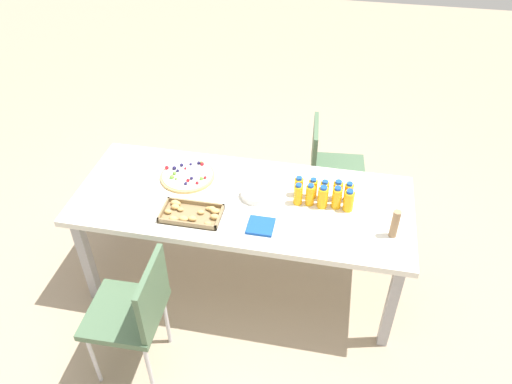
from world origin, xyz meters
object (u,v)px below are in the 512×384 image
juice_bottle_2 (324,190)px  plate_stack (257,194)px  juice_bottle_7 (323,197)px  juice_bottle_1 (338,191)px  juice_bottle_3 (313,188)px  juice_bottle_4 (299,187)px  juice_bottle_8 (310,195)px  juice_bottle_9 (298,194)px  fruit_pizza (187,176)px  chair_near_left (329,164)px  party_table (243,207)px  napkin_stack (261,226)px  juice_bottle_5 (349,201)px  juice_bottle_6 (337,198)px  snack_tray (192,214)px  juice_bottle_0 (349,192)px  cardboard_tube (395,224)px  chair_far_right (135,309)px

juice_bottle_2 → plate_stack: bearing=8.5°
juice_bottle_7 → juice_bottle_2: bearing=-91.7°
juice_bottle_1 → juice_bottle_3: juice_bottle_1 is taller
juice_bottle_4 → plate_stack: 0.26m
juice_bottle_3 → juice_bottle_8: (0.01, 0.07, 0.00)m
juice_bottle_1 → plate_stack: juice_bottle_1 is taller
juice_bottle_8 → juice_bottle_9: bearing=6.3°
juice_bottle_3 → fruit_pizza: 0.81m
chair_near_left → juice_bottle_9: 0.83m
party_table → juice_bottle_4: (-0.33, -0.10, 0.13)m
chair_near_left → napkin_stack: chair_near_left is taller
napkin_stack → juice_bottle_5: bearing=-152.4°
chair_near_left → juice_bottle_8: (0.08, 0.75, 0.30)m
juice_bottle_6 → fruit_pizza: (0.96, -0.11, -0.06)m
chair_near_left → snack_tray: 1.26m
snack_tray → juice_bottle_0: bearing=-160.4°
juice_bottle_3 → juice_bottle_6: (-0.15, 0.07, 0.01)m
chair_near_left → juice_bottle_5: 0.83m
juice_bottle_1 → cardboard_tube: (-0.33, 0.26, 0.02)m
party_table → juice_bottle_6: 0.58m
juice_bottle_5 → fruit_pizza: bearing=-6.7°
juice_bottle_4 → napkin_stack: juice_bottle_4 is taller
juice_bottle_5 → fruit_pizza: size_ratio=0.42×
juice_bottle_0 → juice_bottle_5: size_ratio=0.92×
chair_far_right → juice_bottle_3: bearing=-46.3°
chair_far_right → juice_bottle_2: 1.28m
juice_bottle_7 → snack_tray: bearing=17.3°
juice_bottle_1 → juice_bottle_5: 0.11m
juice_bottle_3 → juice_bottle_5: juice_bottle_5 is taller
chair_near_left → juice_bottle_3: size_ratio=6.09×
juice_bottle_6 → napkin_stack: size_ratio=0.99×
juice_bottle_8 → chair_near_left: bearing=-95.8°
juice_bottle_4 → plate_stack: bearing=14.2°
fruit_pizza → juice_bottle_8: bearing=172.1°
party_table → chair_near_left: size_ratio=2.47×
juice_bottle_0 → juice_bottle_1: size_ratio=0.97×
juice_bottle_2 → cardboard_tube: bearing=148.2°
juice_bottle_0 → snack_tray: 0.94m
juice_bottle_9 → snack_tray: juice_bottle_9 is taller
juice_bottle_0 → juice_bottle_7: 0.17m
juice_bottle_0 → juice_bottle_1: bearing=0.7°
chair_far_right → snack_tray: size_ratio=2.36×
fruit_pizza → snack_tray: (-0.13, 0.35, 0.00)m
juice_bottle_0 → juice_bottle_4: bearing=1.3°
juice_bottle_7 → snack_tray: size_ratio=0.42×
juice_bottle_9 → cardboard_tube: 0.58m
chair_far_right → chair_near_left: bearing=-32.2°
juice_bottle_3 → napkin_stack: bearing=51.9°
juice_bottle_0 → juice_bottle_2: bearing=3.6°
snack_tray → juice_bottle_7: bearing=-162.7°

